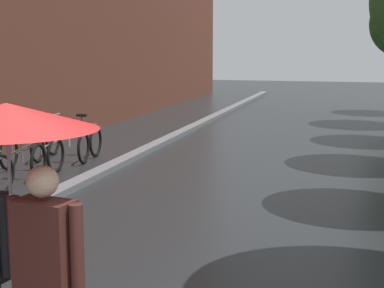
# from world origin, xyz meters

# --- Properties ---
(kerb_strip) EXTENTS (0.30, 36.00, 0.12)m
(kerb_strip) POSITION_xyz_m (-3.20, 10.00, 0.06)
(kerb_strip) COLOR slate
(kerb_strip) RESTS_ON ground
(parked_bicycle_5) EXTENTS (1.17, 0.85, 0.96)m
(parked_bicycle_5) POSITION_xyz_m (-4.57, 6.54, 0.38)
(parked_bicycle_5) COLOR black
(parked_bicycle_5) RESTS_ON ground
(parked_bicycle_6) EXTENTS (1.11, 0.74, 0.96)m
(parked_bicycle_6) POSITION_xyz_m (-4.62, 7.32, 0.38)
(parked_bicycle_6) COLOR black
(parked_bicycle_6) RESTS_ON ground
(parked_bicycle_7) EXTENTS (1.16, 0.84, 0.96)m
(parked_bicycle_7) POSITION_xyz_m (-4.49, 8.23, 0.38)
(parked_bicycle_7) COLOR black
(parked_bicycle_7) RESTS_ON ground
(parked_bicycle_8) EXTENTS (1.13, 0.78, 0.96)m
(parked_bicycle_8) POSITION_xyz_m (-4.60, 9.08, 0.38)
(parked_bicycle_8) COLOR black
(parked_bicycle_8) RESTS_ON ground
(couple_under_umbrella) EXTENTS (1.21, 1.21, 2.08)m
(couple_under_umbrella) POSITION_xyz_m (-0.71, 0.55, 1.43)
(couple_under_umbrella) COLOR black
(couple_under_umbrella) RESTS_ON ground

